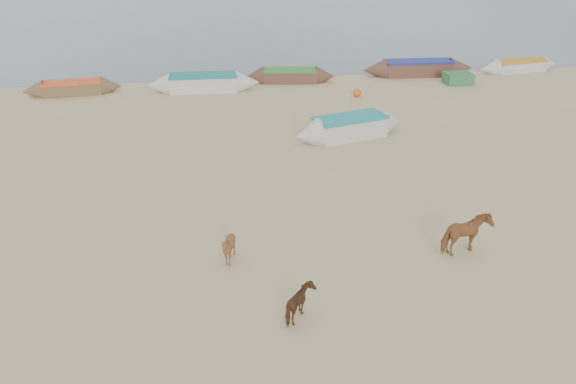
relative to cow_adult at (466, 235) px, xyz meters
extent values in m
plane|color=tan|center=(-4.66, -1.34, -0.61)|extent=(140.00, 140.00, 0.00)
imported|color=brown|center=(0.00, 0.00, 0.00)|extent=(1.58, 1.07, 1.22)
imported|color=brown|center=(-6.63, 0.46, -0.13)|extent=(1.15, 1.12, 0.96)
imported|color=#503019|center=(-5.06, -2.23, -0.18)|extent=(0.87, 0.97, 0.86)
sphere|color=#E55515|center=(1.03, 15.88, -0.39)|extent=(0.44, 0.44, 0.44)
cube|color=slate|center=(-8.74, 19.99, -0.33)|extent=(1.20, 1.10, 0.56)
cube|color=#32713F|center=(7.53, 17.67, -0.29)|extent=(1.50, 1.20, 0.64)
camera|label=1|loc=(-6.91, -12.79, 7.93)|focal=35.00mm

